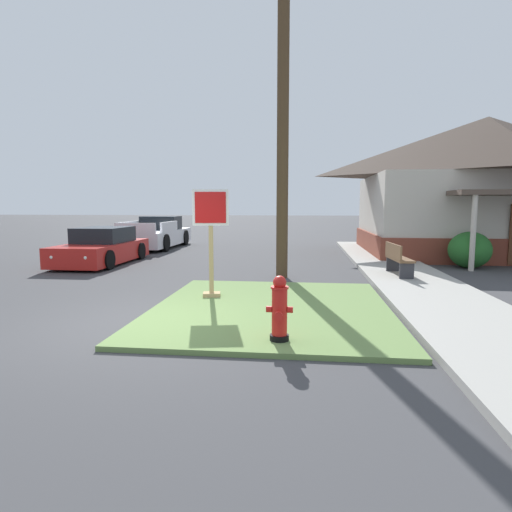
{
  "coord_description": "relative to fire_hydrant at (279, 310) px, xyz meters",
  "views": [
    {
      "loc": [
        2.65,
        -6.61,
        1.99
      ],
      "look_at": [
        1.63,
        2.38,
        0.91
      ],
      "focal_mm": 29.52,
      "sensor_mm": 36.0,
      "label": 1
    }
  ],
  "objects": [
    {
      "name": "street_bench",
      "position": [
        2.87,
        5.86,
        0.06
      ],
      "size": [
        0.5,
        1.49,
        0.85
      ],
      "color": "brown",
      "rests_on": "sidewalk_strip"
    },
    {
      "name": "utility_pole",
      "position": [
        -0.27,
        5.77,
        4.47
      ],
      "size": [
        1.55,
        0.32,
        9.67
      ],
      "color": "#4C3823",
      "rests_on": "ground"
    },
    {
      "name": "fire_hydrant",
      "position": [
        0.0,
        0.0,
        0.0
      ],
      "size": [
        0.38,
        0.34,
        0.93
      ],
      "color": "black",
      "rests_on": "grass_corner_patch"
    },
    {
      "name": "grass_corner_patch",
      "position": [
        -0.27,
        2.03,
        -0.48
      ],
      "size": [
        4.44,
        5.16,
        0.08
      ],
      "primitive_type": "cube",
      "color": "#668447",
      "rests_on": "ground"
    },
    {
      "name": "shrub_near_porch",
      "position": [
        5.62,
        8.24,
        0.06
      ],
      "size": [
        1.3,
        1.3,
        1.17
      ],
      "primitive_type": "ellipsoid",
      "color": "#246125",
      "rests_on": "ground"
    },
    {
      "name": "manhole_cover",
      "position": [
        -2.26,
        3.85,
        -0.51
      ],
      "size": [
        0.7,
        0.7,
        0.02
      ],
      "primitive_type": "cylinder",
      "color": "black",
      "rests_on": "ground"
    },
    {
      "name": "parked_sedan_red",
      "position": [
        -6.58,
        7.91,
        0.02
      ],
      "size": [
        1.9,
        4.22,
        1.25
      ],
      "color": "red",
      "rests_on": "ground"
    },
    {
      "name": "stop_sign",
      "position": [
        -1.6,
        2.76,
        0.66
      ],
      "size": [
        0.74,
        0.34,
        2.25
      ],
      "color": "tan",
      "rests_on": "grass_corner_patch"
    },
    {
      "name": "sidewalk_strip",
      "position": [
        3.15,
        6.83,
        -0.46
      ],
      "size": [
        2.2,
        19.18,
        0.12
      ],
      "primitive_type": "cube",
      "color": "#9E9B93",
      "rests_on": "ground"
    },
    {
      "name": "pickup_truck_white",
      "position": [
        -6.61,
        13.46,
        0.09
      ],
      "size": [
        2.1,
        5.12,
        1.48
      ],
      "color": "silver",
      "rests_on": "ground"
    },
    {
      "name": "corner_house",
      "position": [
        7.5,
        12.11,
        2.29
      ],
      "size": [
        9.57,
        8.14,
        5.47
      ],
      "color": "brown",
      "rests_on": "ground"
    },
    {
      "name": "ground_plane",
      "position": [
        -2.32,
        0.78,
        -0.52
      ],
      "size": [
        160.0,
        160.0,
        0.0
      ],
      "primitive_type": "plane",
      "color": "#3D3D3F"
    }
  ]
}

